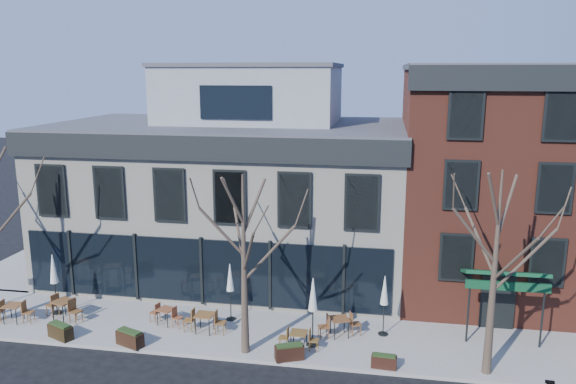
# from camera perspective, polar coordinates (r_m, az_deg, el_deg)

# --- Properties ---
(ground) EXTENTS (120.00, 120.00, 0.00)m
(ground) POSITION_cam_1_polar(r_m,az_deg,el_deg) (27.03, -8.57, -11.64)
(ground) COLOR black
(ground) RESTS_ON ground
(sidewalk_front) EXTENTS (33.50, 4.70, 0.15)m
(sidewalk_front) POSITION_cam_1_polar(r_m,az_deg,el_deg) (24.31, -2.71, -14.16)
(sidewalk_front) COLOR gray
(sidewalk_front) RESTS_ON ground
(sidewalk_side) EXTENTS (4.50, 12.00, 0.15)m
(sidewalk_side) POSITION_cam_1_polar(r_m,az_deg,el_deg) (36.80, -22.47, -5.80)
(sidewalk_side) COLOR gray
(sidewalk_side) RESTS_ON ground
(corner_building) EXTENTS (18.39, 10.39, 11.10)m
(corner_building) POSITION_cam_1_polar(r_m,az_deg,el_deg) (30.20, -5.70, 0.41)
(corner_building) COLOR silver
(corner_building) RESTS_ON ground
(red_brick_building) EXTENTS (8.20, 11.78, 11.18)m
(red_brick_building) POSITION_cam_1_polar(r_m,az_deg,el_deg) (29.26, 19.40, 1.21)
(red_brick_building) COLOR brown
(red_brick_building) RESTS_ON ground
(tree_mid) EXTENTS (3.50, 3.55, 7.04)m
(tree_mid) POSITION_cam_1_polar(r_m,az_deg,el_deg) (21.35, -4.47, -7.20)
(tree_mid) COLOR #382B21
(tree_mid) RESTS_ON sidewalk_front
(tree_right) EXTENTS (3.72, 3.77, 7.48)m
(tree_right) POSITION_cam_1_polar(r_m,az_deg,el_deg) (21.03, 20.26, -7.60)
(tree_right) COLOR #382B21
(tree_right) RESTS_ON sidewalk_front
(cafe_set_0) EXTENTS (1.85, 0.79, 0.96)m
(cafe_set_0) POSITION_cam_1_polar(r_m,az_deg,el_deg) (27.66, -26.13, -10.80)
(cafe_set_0) COLOR brown
(cafe_set_0) RESTS_ON sidewalk_front
(cafe_set_1) EXTENTS (2.03, 1.11, 1.04)m
(cafe_set_1) POSITION_cam_1_polar(r_m,az_deg,el_deg) (27.03, -21.83, -10.84)
(cafe_set_1) COLOR brown
(cafe_set_1) RESTS_ON sidewalk_front
(cafe_set_2) EXTENTS (1.68, 0.84, 0.86)m
(cafe_set_2) POSITION_cam_1_polar(r_m,az_deg,el_deg) (25.28, -12.28, -12.07)
(cafe_set_2) COLOR brown
(cafe_set_2) RESTS_ON sidewalk_front
(cafe_set_3) EXTENTS (1.85, 0.75, 0.97)m
(cafe_set_3) POSITION_cam_1_polar(r_m,az_deg,el_deg) (24.29, -8.47, -12.82)
(cafe_set_3) COLOR brown
(cafe_set_3) RESTS_ON sidewalk_front
(cafe_set_4) EXTENTS (1.63, 0.67, 0.86)m
(cafe_set_4) POSITION_cam_1_polar(r_m,az_deg,el_deg) (22.76, 1.09, -14.65)
(cafe_set_4) COLOR brown
(cafe_set_4) RESTS_ON sidewalk_front
(cafe_set_5) EXTENTS (1.87, 1.09, 0.96)m
(cafe_set_5) POSITION_cam_1_polar(r_m,az_deg,el_deg) (23.80, 5.25, -13.29)
(cafe_set_5) COLOR brown
(cafe_set_5) RESTS_ON sidewalk_front
(umbrella_0) EXTENTS (0.44, 0.44, 2.77)m
(umbrella_0) POSITION_cam_1_polar(r_m,az_deg,el_deg) (27.26, -22.71, -7.52)
(umbrella_0) COLOR black
(umbrella_0) RESTS_ON sidewalk_front
(umbrella_2) EXTENTS (0.41, 0.41, 2.58)m
(umbrella_2) POSITION_cam_1_polar(r_m,az_deg,el_deg) (24.75, -5.90, -8.94)
(umbrella_2) COLOR black
(umbrella_2) RESTS_ON sidewalk_front
(umbrella_3) EXTENTS (0.45, 0.45, 2.84)m
(umbrella_3) POSITION_cam_1_polar(r_m,az_deg,el_deg) (22.39, 2.55, -10.72)
(umbrella_3) COLOR black
(umbrella_3) RESTS_ON sidewalk_front
(umbrella_4) EXTENTS (0.41, 0.41, 2.57)m
(umbrella_4) POSITION_cam_1_polar(r_m,az_deg,el_deg) (23.62, 9.77, -10.13)
(umbrella_4) COLOR black
(umbrella_4) RESTS_ON sidewalk_front
(planter_0) EXTENTS (1.21, 0.86, 0.63)m
(planter_0) POSITION_cam_1_polar(r_m,az_deg,el_deg) (25.40, -22.11, -12.94)
(planter_0) COLOR black
(planter_0) RESTS_ON sidewalk_front
(planter_1) EXTENTS (1.24, 0.85, 0.64)m
(planter_1) POSITION_cam_1_polar(r_m,az_deg,el_deg) (23.91, -15.76, -14.08)
(planter_1) COLOR black
(planter_1) RESTS_ON sidewalk_front
(planter_2) EXTENTS (1.16, 0.81, 0.61)m
(planter_2) POSITION_cam_1_polar(r_m,az_deg,el_deg) (22.09, 0.13, -15.94)
(planter_2) COLOR black
(planter_2) RESTS_ON sidewalk_front
(planter_3) EXTENTS (0.95, 0.43, 0.52)m
(planter_3) POSITION_cam_1_polar(r_m,az_deg,el_deg) (21.86, 9.72, -16.58)
(planter_3) COLOR black
(planter_3) RESTS_ON sidewalk_front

